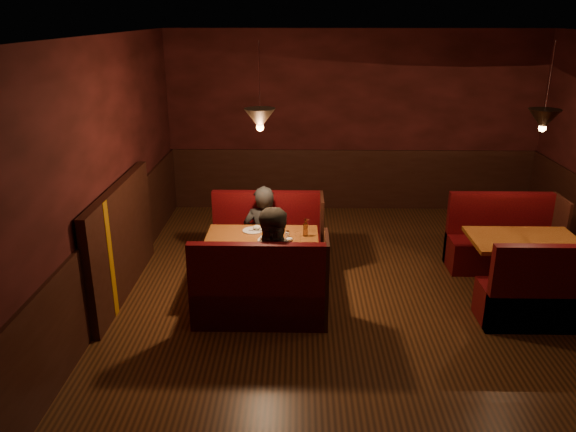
{
  "coord_description": "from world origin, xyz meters",
  "views": [
    {
      "loc": [
        -0.88,
        -5.54,
        3.1
      ],
      "look_at": [
        -1.0,
        0.42,
        0.95
      ],
      "focal_mm": 35.0,
      "sensor_mm": 36.0,
      "label": 1
    }
  ],
  "objects_px": {
    "second_bench_far": "(502,245)",
    "main_bench_far": "(268,243)",
    "main_table": "(263,250)",
    "second_bench_near": "(549,299)",
    "diner_a": "(264,215)",
    "diner_b": "(277,249)",
    "main_bench_near": "(261,297)",
    "second_table": "(523,253)"
  },
  "relations": [
    {
      "from": "second_bench_far",
      "to": "second_table",
      "type": "bearing_deg",
      "value": -92.2
    },
    {
      "from": "diner_a",
      "to": "second_bench_near",
      "type": "bearing_deg",
      "value": 161.46
    },
    {
      "from": "second_table",
      "to": "second_bench_far",
      "type": "relative_size",
      "value": 0.9
    },
    {
      "from": "main_table",
      "to": "diner_b",
      "type": "relative_size",
      "value": 0.82
    },
    {
      "from": "second_table",
      "to": "main_bench_near",
      "type": "bearing_deg",
      "value": -165.96
    },
    {
      "from": "main_bench_far",
      "to": "main_bench_near",
      "type": "relative_size",
      "value": 1.0
    },
    {
      "from": "main_table",
      "to": "diner_a",
      "type": "height_order",
      "value": "diner_a"
    },
    {
      "from": "diner_b",
      "to": "main_bench_near",
      "type": "bearing_deg",
      "value": -147.5
    },
    {
      "from": "main_bench_far",
      "to": "main_table",
      "type": "bearing_deg",
      "value": -91.12
    },
    {
      "from": "main_bench_near",
      "to": "second_bench_near",
      "type": "bearing_deg",
      "value": 0.24
    },
    {
      "from": "main_bench_near",
      "to": "second_bench_far",
      "type": "xyz_separation_m",
      "value": [
        3.01,
        1.48,
        -0.0
      ]
    },
    {
      "from": "main_table",
      "to": "diner_b",
      "type": "xyz_separation_m",
      "value": [
        0.19,
        -0.56,
        0.26
      ]
    },
    {
      "from": "second_bench_near",
      "to": "second_bench_far",
      "type": "bearing_deg",
      "value": 90.0
    },
    {
      "from": "second_bench_near",
      "to": "diner_a",
      "type": "height_order",
      "value": "diner_a"
    },
    {
      "from": "main_bench_near",
      "to": "second_table",
      "type": "xyz_separation_m",
      "value": [
        2.98,
        0.74,
        0.2
      ]
    },
    {
      "from": "second_bench_far",
      "to": "second_bench_near",
      "type": "xyz_separation_m",
      "value": [
        0.0,
        -1.46,
        0.0
      ]
    },
    {
      "from": "second_table",
      "to": "diner_b",
      "type": "xyz_separation_m",
      "value": [
        -2.81,
        -0.57,
        0.28
      ]
    },
    {
      "from": "diner_b",
      "to": "main_table",
      "type": "bearing_deg",
      "value": 95.3
    },
    {
      "from": "main_table",
      "to": "second_bench_far",
      "type": "bearing_deg",
      "value": 13.83
    },
    {
      "from": "main_bench_near",
      "to": "diner_a",
      "type": "height_order",
      "value": "diner_a"
    },
    {
      "from": "second_table",
      "to": "diner_b",
      "type": "distance_m",
      "value": 2.88
    },
    {
      "from": "second_bench_far",
      "to": "diner_a",
      "type": "xyz_separation_m",
      "value": [
        -3.05,
        -0.1,
        0.42
      ]
    },
    {
      "from": "main_bench_near",
      "to": "diner_b",
      "type": "xyz_separation_m",
      "value": [
        0.17,
        0.17,
        0.48
      ]
    },
    {
      "from": "second_table",
      "to": "diner_a",
      "type": "relative_size",
      "value": 0.84
    },
    {
      "from": "second_bench_far",
      "to": "diner_b",
      "type": "distance_m",
      "value": 3.16
    },
    {
      "from": "second_table",
      "to": "diner_a",
      "type": "xyz_separation_m",
      "value": [
        -3.02,
        0.63,
        0.22
      ]
    },
    {
      "from": "main_bench_far",
      "to": "diner_b",
      "type": "relative_size",
      "value": 0.9
    },
    {
      "from": "main_bench_near",
      "to": "diner_b",
      "type": "height_order",
      "value": "diner_b"
    },
    {
      "from": "main_bench_far",
      "to": "second_table",
      "type": "bearing_deg",
      "value": -13.62
    },
    {
      "from": "main_table",
      "to": "second_table",
      "type": "relative_size",
      "value": 1.05
    },
    {
      "from": "diner_a",
      "to": "second_table",
      "type": "bearing_deg",
      "value": 173.75
    },
    {
      "from": "main_bench_far",
      "to": "main_bench_near",
      "type": "height_order",
      "value": "same"
    },
    {
      "from": "main_bench_near",
      "to": "second_bench_near",
      "type": "relative_size",
      "value": 1.05
    },
    {
      "from": "main_bench_near",
      "to": "second_table",
      "type": "bearing_deg",
      "value": 14.04
    },
    {
      "from": "second_bench_near",
      "to": "diner_b",
      "type": "bearing_deg",
      "value": 176.75
    },
    {
      "from": "main_bench_near",
      "to": "second_bench_near",
      "type": "xyz_separation_m",
      "value": [
        3.01,
        0.01,
        -0.0
      ]
    },
    {
      "from": "main_bench_far",
      "to": "second_bench_near",
      "type": "distance_m",
      "value": 3.34
    },
    {
      "from": "second_bench_near",
      "to": "diner_b",
      "type": "relative_size",
      "value": 0.86
    },
    {
      "from": "diner_b",
      "to": "second_bench_far",
      "type": "bearing_deg",
      "value": 11.7
    },
    {
      "from": "main_bench_near",
      "to": "second_bench_near",
      "type": "height_order",
      "value": "main_bench_near"
    },
    {
      "from": "second_bench_far",
      "to": "main_bench_far",
      "type": "bearing_deg",
      "value": -179.8
    },
    {
      "from": "second_bench_near",
      "to": "diner_a",
      "type": "relative_size",
      "value": 0.93
    }
  ]
}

